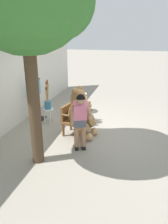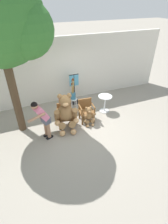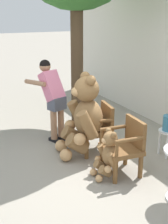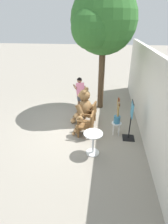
# 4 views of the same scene
# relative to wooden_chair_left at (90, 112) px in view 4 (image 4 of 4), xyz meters

# --- Properties ---
(ground_plane) EXTENTS (60.00, 60.00, 0.00)m
(ground_plane) POSITION_rel_wooden_chair_left_xyz_m (0.42, -0.43, -0.46)
(ground_plane) COLOR gray
(back_wall) EXTENTS (10.00, 0.16, 2.80)m
(back_wall) POSITION_rel_wooden_chair_left_xyz_m (0.42, 1.97, 0.94)
(back_wall) COLOR silver
(back_wall) RESTS_ON ground
(wooden_chair_left) EXTENTS (0.64, 0.61, 0.86)m
(wooden_chair_left) POSITION_rel_wooden_chair_left_xyz_m (0.00, 0.00, 0.00)
(wooden_chair_left) COLOR brown
(wooden_chair_left) RESTS_ON ground
(wooden_chair_right) EXTENTS (0.60, 0.56, 0.86)m
(wooden_chair_right) POSITION_rel_wooden_chair_left_xyz_m (0.85, 0.00, 0.00)
(wooden_chair_right) COLOR brown
(wooden_chair_right) RESTS_ON ground
(teddy_bear_large) EXTENTS (0.88, 0.87, 1.42)m
(teddy_bear_large) POSITION_rel_wooden_chair_left_xyz_m (-0.02, -0.26, 0.23)
(teddy_bear_large) COLOR olive
(teddy_bear_large) RESTS_ON ground
(teddy_bear_small) EXTENTS (0.45, 0.44, 0.75)m
(teddy_bear_small) POSITION_rel_wooden_chair_left_xyz_m (0.85, -0.28, -0.10)
(teddy_bear_small) COLOR olive
(teddy_bear_small) RESTS_ON ground
(person_visitor) EXTENTS (0.73, 0.65, 1.52)m
(person_visitor) POSITION_rel_wooden_chair_left_xyz_m (-0.87, -0.50, 0.45)
(person_visitor) COLOR black
(person_visitor) RESTS_ON ground
(white_stool) EXTENTS (0.34, 0.34, 0.46)m
(white_stool) POSITION_rel_wooden_chair_left_xyz_m (0.67, 1.00, -0.11)
(white_stool) COLOR silver
(white_stool) RESTS_ON ground
(brush_bucket) EXTENTS (0.22, 0.22, 0.95)m
(brush_bucket) POSITION_rel_wooden_chair_left_xyz_m (0.67, 1.00, 0.21)
(brush_bucket) COLOR teal
(brush_bucket) RESTS_ON white_stool
(round_side_table) EXTENTS (0.56, 0.56, 0.72)m
(round_side_table) POSITION_rel_wooden_chair_left_xyz_m (1.81, 0.28, -0.01)
(round_side_table) COLOR silver
(round_side_table) RESTS_ON ground
(patio_tree) EXTENTS (2.68, 2.56, 4.92)m
(patio_tree) POSITION_rel_wooden_chair_left_xyz_m (-1.43, 0.26, 3.12)
(patio_tree) COLOR #473523
(patio_tree) RESTS_ON ground
(clothing_display_stand) EXTENTS (0.44, 0.40, 1.36)m
(clothing_display_stand) POSITION_rel_wooden_chair_left_xyz_m (0.88, 1.43, 0.26)
(clothing_display_stand) COLOR black
(clothing_display_stand) RESTS_ON ground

